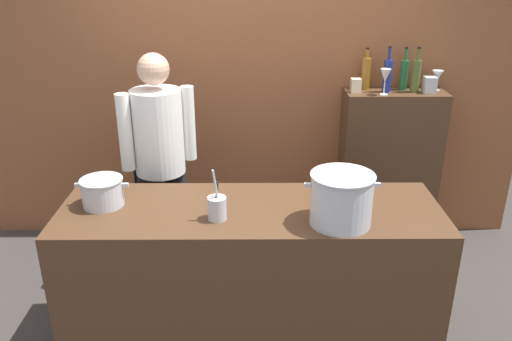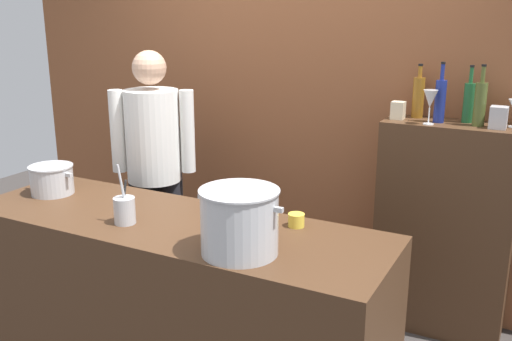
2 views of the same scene
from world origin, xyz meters
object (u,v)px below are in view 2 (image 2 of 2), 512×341
Objects in this scene: stockpot_small at (52,180)px; spice_tin_cream at (398,110)px; butter_jar at (296,220)px; spice_tin_silver at (499,118)px; stockpot_large at (239,222)px; utensil_crock at (125,210)px; chef at (154,161)px; wine_glass_short at (430,100)px; wine_bottle_green at (469,101)px; wine_bottle_amber at (418,97)px; wine_bottle_olive at (480,103)px; wine_bottle_cobalt at (440,100)px.

spice_tin_cream reaches higher than stockpot_small.
butter_jar is 0.66× the size of spice_tin_silver.
stockpot_large is 1.35× the size of utensil_crock.
butter_jar is at bearing 131.74° from chef.
wine_glass_short is (1.83, 1.04, 0.44)m from stockpot_small.
wine_bottle_green is 0.24m from wine_glass_short.
spice_tin_cream is at bearing -131.77° from wine_bottle_amber.
spice_tin_cream is at bearing 177.64° from spice_tin_silver.
utensil_crock is 0.88× the size of wine_bottle_olive.
spice_tin_silver is (0.35, 0.06, -0.08)m from wine_glass_short.
wine_bottle_green reaches higher than wine_bottle_amber.
stockpot_small is 0.97× the size of wine_bottle_amber.
spice_tin_cream is at bearing 53.31° from utensil_crock.
spice_tin_silver is (1.96, 0.46, 0.37)m from chef.
wine_bottle_green is at bearing 27.12° from wine_bottle_cobalt.
spice_tin_silver is (1.51, 1.28, 0.37)m from utensil_crock.
stockpot_large is 1.50m from wine_bottle_cobalt.
chef is at bearing -162.55° from wine_bottle_green.
wine_bottle_green is 0.16m from wine_bottle_cobalt.
wine_bottle_amber reaches higher than wine_glass_short.
spice_tin_silver is at bearing -14.97° from wine_bottle_amber.
butter_jar is at bearing 77.36° from stockpot_large.
spice_tin_cream is at bearing -178.63° from wine_bottle_cobalt.
chef is 13.93× the size of spice_tin_silver.
wine_bottle_green is 0.95× the size of wine_bottle_cobalt.
wine_bottle_cobalt is at bearing 31.22° from stockpot_small.
stockpot_large is 1.54m from wine_bottle_amber.
spice_tin_silver is at bearing -30.53° from wine_bottle_green.
wine_bottle_olive reaches higher than wine_bottle_amber.
stockpot_small is 2.22m from wine_bottle_cobalt.
chef is 1.77m from wine_bottle_cobalt.
wine_bottle_cobalt is 3.31× the size of spice_tin_cream.
wine_glass_short is at bearing -138.02° from wine_bottle_green.
stockpot_small is (-1.33, 0.22, -0.06)m from stockpot_large.
wine_bottle_olive is at bearing -47.91° from wine_bottle_green.
stockpot_small is (-0.22, -0.64, 0.02)m from chef.
utensil_crock is at bearing -126.69° from spice_tin_cream.
wine_bottle_amber is (0.31, 1.05, 0.47)m from butter_jar.
spice_tin_silver is (0.17, -0.10, -0.06)m from wine_bottle_green.
butter_jar is at bearing 24.72° from utensil_crock.
spice_tin_cream is at bearing 77.19° from butter_jar.
wine_glass_short is at bearing 64.75° from butter_jar.
wine_bottle_cobalt reaches higher than wine_glass_short.
stockpot_small is 1.03× the size of utensil_crock.
spice_tin_cream is (-0.55, 0.02, -0.01)m from spice_tin_silver.
chef is at bearing 142.10° from stockpot_large.
wine_bottle_cobalt is at bearing 169.70° from chef.
wine_bottle_cobalt is at bearing 179.22° from wine_bottle_olive.
chef reaches higher than wine_bottle_green.
chef is 4.15× the size of stockpot_large.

